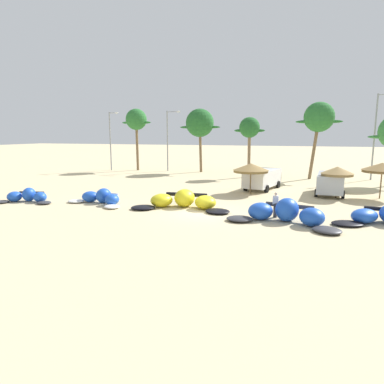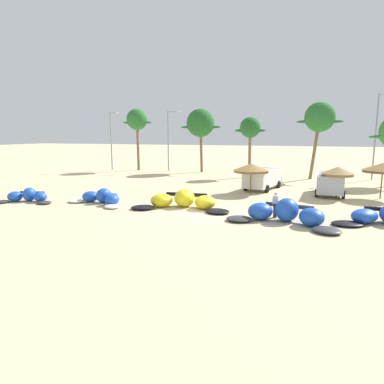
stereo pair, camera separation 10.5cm
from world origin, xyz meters
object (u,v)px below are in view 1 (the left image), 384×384
Objects in this scene: parked_van at (330,182)px; lamppost_west at (111,138)px; beach_umbrella_near_van at (251,168)px; parked_car_second at (263,178)px; kite_left_of_center at (183,201)px; kite_center at (285,214)px; kite_far_left at (27,197)px; palm_center_left at (319,118)px; beach_umbrella_near_palms at (382,168)px; beach_umbrella_middle at (337,171)px; lamppost_west_center at (169,137)px; palm_left_of_gap at (249,129)px; person_by_umbrellas at (275,205)px; palm_leftmost at (136,120)px; kite_left at (101,198)px; lamppost_east_center at (376,133)px; palm_left at (200,123)px.

lamppost_west is at bearing 158.15° from parked_van.
beach_umbrella_near_van reaches higher than parked_car_second.
kite_center is (7.18, -1.95, 0.05)m from kite_left_of_center.
kite_far_left is 0.53× the size of palm_center_left.
beach_umbrella_near_palms is 0.36× the size of palm_center_left.
kite_center is 2.62× the size of beach_umbrella_middle.
kite_center is 30.27m from lamppost_west_center.
palm_left_of_gap reaches higher than beach_umbrella_near_van.
person_by_umbrellas reaches higher than kite_left_of_center.
person_by_umbrellas is at bearing -79.39° from parked_car_second.
palm_center_left is (24.35, -2.38, -0.10)m from palm_leftmost.
palm_left_of_gap reaches higher than kite_left.
beach_umbrella_middle is 0.30× the size of palm_leftmost.
beach_umbrella_near_palms is at bearing -67.17° from palm_center_left.
kite_far_left is 28.36m from beach_umbrella_near_palms.
palm_center_left is at bearing 64.75° from beach_umbrella_near_van.
palm_left_of_gap reaches higher than beach_umbrella_near_palms.
parked_van reaches higher than kite_center.
lamppost_east_center is at bearing 69.82° from kite_center.
lamppost_west_center is at bearing 149.93° from beach_umbrella_near_palms.
lamppost_west_center reaches higher than parked_car_second.
kite_center is at bearing -95.96° from palm_center_left.
beach_umbrella_near_palms is 34.83m from lamppost_west.
lamppost_west is at bearing -160.53° from palm_leftmost.
lamppost_east_center is (25.77, -1.61, 0.57)m from lamppost_west_center.
kite_left is 0.63× the size of lamppost_west.
palm_left reaches higher than parked_van.
kite_center is 0.78× the size of palm_center_left.
beach_umbrella_near_van is 1.95× the size of person_by_umbrellas.
kite_far_left is 25.98m from palm_left.
kite_left is 3.21× the size of person_by_umbrellas.
palm_left is (6.60, 24.34, 6.22)m from kite_far_left.
lamppost_west_center reaches higher than lamppost_west.
parked_van is (3.16, 11.10, 0.55)m from kite_center.
kite_left_of_center reaches higher than kite_far_left.
parked_car_second is at bearing 44.83° from kite_left.
palm_left is (-10.09, 12.27, 5.54)m from parked_car_second.
beach_umbrella_near_palms is 12.09m from person_by_umbrellas.
palm_left is 15.40m from palm_center_left.
beach_umbrella_middle is at bearing -42.81° from palm_left.
lamppost_west is (-22.81, 10.38, 3.55)m from parked_car_second.
lamppost_west_center is at bearing 6.70° from palm_leftmost.
lamppost_west is (-20.04, 1.65, -1.18)m from palm_left_of_gap.
beach_umbrella_middle is at bearing -78.58° from parked_van.
palm_leftmost reaches higher than kite_far_left.
person_by_umbrellas is (6.51, -0.86, 0.33)m from kite_left_of_center.
beach_umbrella_middle is at bearing -84.00° from palm_center_left.
palm_center_left is (15.89, 20.06, 6.59)m from kite_left.
palm_leftmost is 16.87m from palm_left_of_gap.
kite_far_left is 0.54× the size of palm_leftmost.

